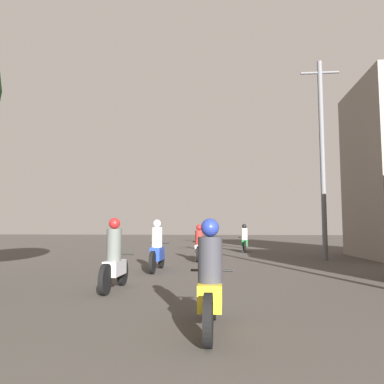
{
  "coord_description": "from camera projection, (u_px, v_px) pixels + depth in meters",
  "views": [
    {
      "loc": [
        0.53,
        0.49,
        1.37
      ],
      "look_at": [
        -1.11,
        18.41,
        3.02
      ],
      "focal_mm": 35.0,
      "sensor_mm": 36.0,
      "label": 1
    }
  ],
  "objects": [
    {
      "name": "motorcycle_blue",
      "position": [
        157.0,
        250.0,
        11.5
      ],
      "size": [
        0.6,
        2.15,
        1.57
      ],
      "rotation": [
        0.0,
        0.0,
        -0.04
      ],
      "color": "black",
      "rests_on": "ground_plane"
    },
    {
      "name": "motorcycle_green",
      "position": [
        244.0,
        241.0,
        19.98
      ],
      "size": [
        0.6,
        1.94,
        1.49
      ],
      "rotation": [
        0.0,
        0.0,
        0.03
      ],
      "color": "black",
      "rests_on": "ground_plane"
    },
    {
      "name": "motorcycle_white",
      "position": [
        199.0,
        246.0,
        14.99
      ],
      "size": [
        0.6,
        2.05,
        1.44
      ],
      "rotation": [
        0.0,
        0.0,
        0.11
      ],
      "color": "black",
      "rests_on": "ground_plane"
    },
    {
      "name": "motorcycle_yellow",
      "position": [
        210.0,
        285.0,
        4.89
      ],
      "size": [
        0.6,
        1.89,
        1.47
      ],
      "rotation": [
        0.0,
        0.0,
        -0.15
      ],
      "color": "black",
      "rests_on": "ground_plane"
    },
    {
      "name": "utility_pole_far",
      "position": [
        322.0,
        154.0,
        15.61
      ],
      "size": [
        1.6,
        0.2,
        8.39
      ],
      "color": "slate",
      "rests_on": "ground_plane"
    },
    {
      "name": "motorcycle_silver",
      "position": [
        114.0,
        261.0,
        8.07
      ],
      "size": [
        0.6,
        1.88,
        1.55
      ],
      "rotation": [
        0.0,
        0.0,
        0.04
      ],
      "color": "black",
      "rests_on": "ground_plane"
    }
  ]
}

